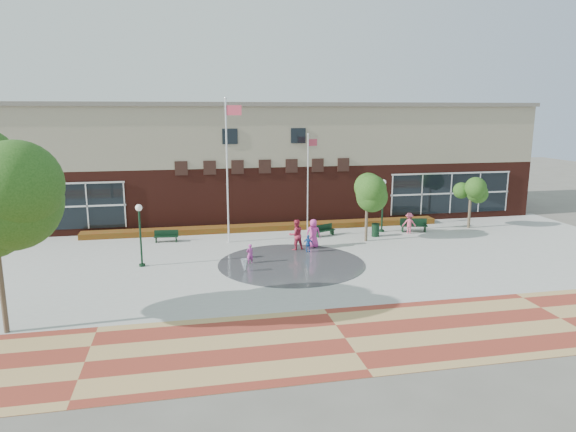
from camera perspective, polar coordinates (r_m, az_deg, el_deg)
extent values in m
plane|color=#666056|center=(26.70, 1.74, -7.19)|extent=(120.00, 120.00, 0.00)
cube|color=#A8A8A0|center=(30.42, 0.00, -4.79)|extent=(46.00, 18.00, 0.01)
cube|color=maroon|center=(20.44, 6.37, -13.37)|extent=(46.00, 6.00, 0.01)
cylinder|color=#383A3D|center=(29.49, 0.39, -5.33)|extent=(8.40, 8.40, 0.01)
cube|color=#4B1C15|center=(42.96, -3.62, 3.12)|extent=(44.00, 10.00, 4.50)
cube|color=gray|center=(42.52, -3.70, 9.13)|extent=(44.00, 10.00, 4.50)
cube|color=slate|center=(42.48, -3.74, 12.23)|extent=(44.40, 10.40, 0.30)
cube|color=black|center=(38.73, -25.05, 0.89)|extent=(10.00, 0.12, 3.19)
cube|color=black|center=(43.02, 17.60, 2.43)|extent=(10.00, 0.12, 3.19)
cube|color=black|center=(37.25, -6.47, 8.79)|extent=(1.10, 0.10, 1.10)
cube|color=black|center=(38.03, 1.14, 8.92)|extent=(1.10, 0.10, 1.10)
cube|color=#A31508|center=(37.65, -2.32, -1.58)|extent=(26.00, 1.20, 0.40)
cylinder|color=white|center=(33.55, -6.78, 4.79)|extent=(0.11, 0.11, 9.31)
sphere|color=white|center=(33.32, -6.97, 12.86)|extent=(0.18, 0.18, 0.18)
cube|color=#B4374A|center=(33.19, -6.07, 11.61)|extent=(0.98, 0.35, 0.62)
cylinder|color=white|center=(36.70, 2.21, 3.58)|extent=(0.09, 0.09, 6.92)
sphere|color=white|center=(36.37, 2.25, 9.05)|extent=(0.14, 0.14, 0.14)
cube|color=#B4374A|center=(36.64, 2.75, 8.16)|extent=(0.74, 0.33, 0.49)
cylinder|color=black|center=(29.74, -16.06, -2.46)|extent=(0.11, 0.11, 3.20)
cylinder|color=black|center=(30.13, -15.89, -5.28)|extent=(0.34, 0.34, 0.15)
sphere|color=white|center=(29.37, -16.25, 0.89)|extent=(0.38, 0.38, 0.38)
cylinder|color=black|center=(37.32, 10.44, 0.81)|extent=(0.12, 0.12, 3.43)
cylinder|color=black|center=(37.66, 10.35, -1.63)|extent=(0.36, 0.36, 0.16)
sphere|color=white|center=(37.02, 10.55, 3.70)|extent=(0.40, 0.40, 0.40)
cube|color=black|center=(35.06, -13.39, -2.23)|extent=(1.62, 0.60, 0.05)
cube|color=black|center=(35.20, -13.37, -1.83)|extent=(1.58, 0.21, 0.40)
cube|color=black|center=(35.84, 4.09, -1.62)|extent=(1.64, 1.04, 0.05)
cube|color=black|center=(35.94, 3.90, -1.25)|extent=(1.48, 0.68, 0.40)
cube|color=black|center=(38.00, 13.81, -1.05)|extent=(1.99, 0.99, 0.06)
cube|color=black|center=(38.17, 13.76, -0.61)|extent=(1.87, 0.53, 0.48)
cylinder|color=black|center=(36.12, 9.69, -1.59)|extent=(0.53, 0.53, 0.88)
cylinder|color=black|center=(36.02, 9.72, -0.88)|extent=(0.56, 0.56, 0.05)
cylinder|color=#483B2C|center=(22.87, -29.31, -5.97)|extent=(0.21, 0.21, 4.58)
cylinder|color=#483B2C|center=(34.55, 8.71, -0.55)|extent=(0.19, 0.19, 2.78)
cylinder|color=#483B2C|center=(40.35, 19.51, 0.35)|extent=(0.20, 0.20, 2.33)
cone|color=white|center=(28.10, -4.89, -6.25)|extent=(0.37, 0.37, 0.72)
cone|color=white|center=(28.18, -4.77, -6.20)|extent=(0.18, 0.18, 0.40)
imported|color=#C13E9F|center=(29.43, -4.26, -4.22)|extent=(0.50, 0.41, 1.17)
imported|color=#B72B44|center=(32.14, 0.90, -2.10)|extent=(1.07, 0.91, 1.95)
imported|color=#D23A9A|center=(32.76, 2.83, -1.94)|extent=(1.05, 0.87, 1.85)
imported|color=#1F51A3|center=(31.59, 2.26, -3.12)|extent=(0.70, 0.59, 1.13)
imported|color=#E55173|center=(37.44, 13.31, -0.79)|extent=(1.09, 0.83, 1.49)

